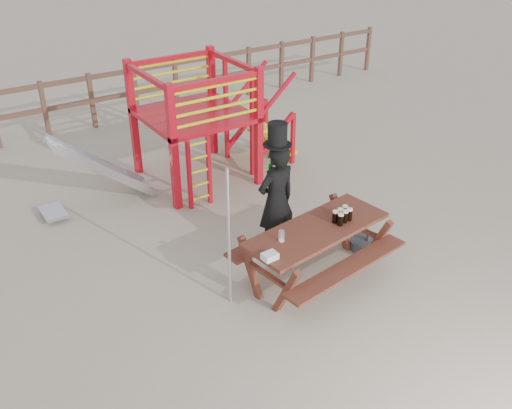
# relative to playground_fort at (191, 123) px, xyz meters

# --- Properties ---
(ground) EXTENTS (60.00, 60.00, 0.00)m
(ground) POSITION_rel_playground_fort_xyz_m (-0.12, -3.58, -1.07)
(ground) COLOR tan
(ground) RESTS_ON ground
(back_fence) EXTENTS (15.09, 0.09, 1.20)m
(back_fence) POSITION_rel_playground_fort_xyz_m (-0.12, 3.42, -0.34)
(back_fence) COLOR brown
(back_fence) RESTS_ON ground
(playground_fort) EXTENTS (4.71, 1.84, 2.10)m
(playground_fort) POSITION_rel_playground_fort_xyz_m (0.00, 0.00, 0.00)
(playground_fort) COLOR red
(playground_fort) RESTS_ON ground
(picnic_table) EXTENTS (2.18, 1.64, 0.78)m
(picnic_table) POSITION_rel_playground_fort_xyz_m (-0.04, -3.52, -0.58)
(picnic_table) COLOR brown
(picnic_table) RESTS_ON ground
(man_with_hat) EXTENTS (0.64, 0.45, 1.99)m
(man_with_hat) POSITION_rel_playground_fort_xyz_m (-0.14, -2.74, -0.18)
(man_with_hat) COLOR black
(man_with_hat) RESTS_ON ground
(metal_pole) EXTENTS (0.04, 0.04, 1.88)m
(metal_pole) POSITION_rel_playground_fort_xyz_m (-1.25, -3.33, -0.13)
(metal_pole) COLOR #B2B2B7
(metal_pole) RESTS_ON ground
(parasol_base) EXTENTS (0.53, 0.53, 0.22)m
(parasol_base) POSITION_rel_playground_fort_xyz_m (1.06, -3.38, -1.01)
(parasol_base) COLOR #36363B
(parasol_base) RESTS_ON ground
(paper_bag) EXTENTS (0.19, 0.15, 0.08)m
(paper_bag) POSITION_rel_playground_fort_xyz_m (-0.95, -3.76, -0.25)
(paper_bag) COLOR white
(paper_bag) RESTS_ON picnic_table
(stout_pints) EXTENTS (0.27, 0.21, 0.17)m
(stout_pints) POSITION_rel_playground_fort_xyz_m (0.34, -3.56, -0.21)
(stout_pints) COLOR black
(stout_pints) RESTS_ON picnic_table
(empty_glasses) EXTENTS (0.08, 0.08, 0.15)m
(empty_glasses) POSITION_rel_playground_fort_xyz_m (-0.61, -3.52, -0.22)
(empty_glasses) COLOR silver
(empty_glasses) RESTS_ON picnic_table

